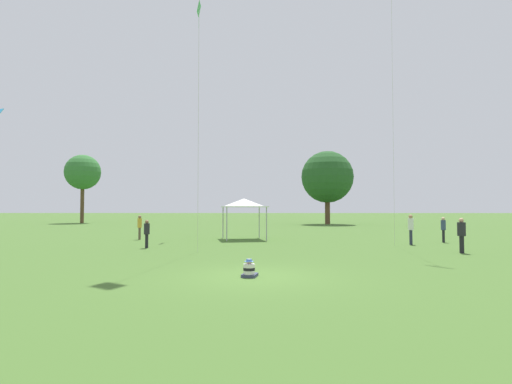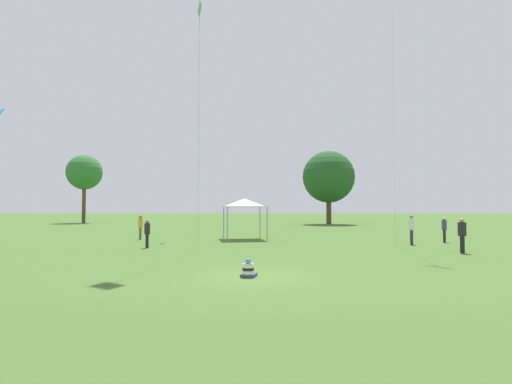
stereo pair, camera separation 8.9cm
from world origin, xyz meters
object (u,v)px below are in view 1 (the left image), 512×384
at_px(person_standing_0, 462,232).
at_px(person_standing_3, 443,227).
at_px(kite_3, 199,21).
at_px(seated_toddler, 249,270).
at_px(person_standing_1, 140,225).
at_px(distant_tree_0, 327,177).
at_px(distant_tree_1, 83,172).
at_px(person_standing_2, 411,226).
at_px(canopy_tent, 244,203).
at_px(person_standing_4, 147,231).

height_order(person_standing_0, person_standing_3, person_standing_0).
relative_size(person_standing_3, kite_3, 0.08).
bearing_deg(seated_toddler, person_standing_0, 45.67).
xyz_separation_m(person_standing_1, distant_tree_0, (17.13, 25.45, 5.24)).
bearing_deg(distant_tree_1, person_standing_2, -43.60).
bearing_deg(person_standing_0, distant_tree_0, -12.10).
bearing_deg(distant_tree_1, canopy_tent, -49.98).
relative_size(seated_toddler, person_standing_3, 0.39).
distance_m(distant_tree_0, distant_tree_1, 34.74).
xyz_separation_m(person_standing_0, person_standing_3, (1.80, 5.91, -0.03)).
xyz_separation_m(person_standing_0, person_standing_4, (-15.95, 2.20, -0.09)).
relative_size(seated_toddler, canopy_tent, 0.18).
bearing_deg(canopy_tent, person_standing_1, -178.07).
relative_size(seated_toddler, distant_tree_0, 0.07).
height_order(person_standing_2, distant_tree_1, distant_tree_1).
relative_size(person_standing_4, distant_tree_1, 0.16).
xyz_separation_m(person_standing_1, person_standing_2, (17.29, -3.53, 0.07)).
bearing_deg(person_standing_3, seated_toddler, -42.01).
relative_size(kite_3, distant_tree_0, 1.95).
bearing_deg(kite_3, canopy_tent, 86.87).
bearing_deg(kite_3, person_standing_2, 104.27).
height_order(person_standing_3, distant_tree_0, distant_tree_0).
height_order(seated_toddler, person_standing_1, person_standing_1).
height_order(person_standing_2, distant_tree_0, distant_tree_0).
distance_m(person_standing_4, distant_tree_0, 35.00).
height_order(person_standing_1, kite_3, kite_3).
distance_m(kite_3, distant_tree_0, 27.56).
bearing_deg(person_standing_2, person_standing_0, 134.03).
bearing_deg(person_standing_2, distant_tree_0, -56.09).
xyz_separation_m(person_standing_3, canopy_tent, (-12.71, 2.27, 1.54)).
distance_m(person_standing_2, distant_tree_1, 48.24).
relative_size(person_standing_0, person_standing_3, 1.06).
bearing_deg(seated_toddler, distant_tree_1, 131.56).
xyz_separation_m(person_standing_1, canopy_tent, (7.19, 0.24, 1.49)).
bearing_deg(person_standing_0, distant_tree_1, 29.72).
bearing_deg(person_standing_3, kite_3, -110.03).
distance_m(person_standing_4, canopy_tent, 7.97).
bearing_deg(person_standing_3, canopy_tent, -99.02).
bearing_deg(distant_tree_1, person_standing_0, -46.52).
distance_m(seated_toddler, person_standing_3, 17.40).
relative_size(seated_toddler, distant_tree_1, 0.06).
bearing_deg(seated_toddler, kite_3, 115.54).
xyz_separation_m(kite_3, distant_tree_1, (-20.67, 25.08, -10.17)).
bearing_deg(person_standing_3, person_standing_0, -15.86).
height_order(canopy_tent, distant_tree_1, distant_tree_1).
bearing_deg(seated_toddler, canopy_tent, 104.89).
height_order(person_standing_4, distant_tree_1, distant_tree_1).
bearing_deg(person_standing_4, person_standing_1, -111.01).
bearing_deg(person_standing_1, kite_3, 130.68).
height_order(seated_toddler, person_standing_3, person_standing_3).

